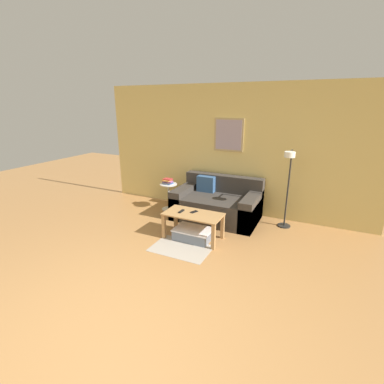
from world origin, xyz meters
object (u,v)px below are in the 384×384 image
at_px(storage_bin, 193,234).
at_px(side_table, 169,194).
at_px(couch, 217,204).
at_px(book_stack, 168,181).
at_px(coffee_table, 193,219).
at_px(remote_control, 181,211).
at_px(floor_lamp, 288,179).
at_px(cell_phone, 194,212).

height_order(storage_bin, side_table, side_table).
bearing_deg(couch, side_table, 179.95).
height_order(side_table, book_stack, book_stack).
height_order(coffee_table, storage_bin, coffee_table).
relative_size(side_table, remote_control, 3.78).
relative_size(coffee_table, side_table, 1.70).
xyz_separation_m(storage_bin, book_stack, (-1.08, 1.03, 0.52)).
bearing_deg(book_stack, couch, 0.02).
xyz_separation_m(floor_lamp, book_stack, (-2.38, -0.01, -0.33)).
height_order(storage_bin, remote_control, remote_control).
bearing_deg(cell_phone, book_stack, 160.98).
bearing_deg(book_stack, storage_bin, -43.67).
height_order(storage_bin, cell_phone, cell_phone).
xyz_separation_m(storage_bin, remote_control, (-0.23, 0.02, 0.36)).
bearing_deg(cell_phone, floor_lamp, 57.26).
bearing_deg(side_table, storage_bin, -44.16).
bearing_deg(storage_bin, remote_control, 173.97).
bearing_deg(storage_bin, side_table, 135.84).
xyz_separation_m(storage_bin, side_table, (-1.06, 1.03, 0.25)).
height_order(couch, book_stack, couch).
height_order(remote_control, cell_phone, remote_control).
bearing_deg(floor_lamp, remote_control, -146.55).
xyz_separation_m(coffee_table, book_stack, (-1.06, 0.99, 0.26)).
height_order(couch, storage_bin, couch).
relative_size(storage_bin, floor_lamp, 0.43).
relative_size(couch, coffee_table, 1.67).
relative_size(coffee_table, floor_lamp, 0.67).
xyz_separation_m(book_stack, remote_control, (0.85, -1.00, -0.16)).
distance_m(side_table, remote_control, 1.31).
relative_size(side_table, cell_phone, 4.05).
height_order(floor_lamp, side_table, floor_lamp).
bearing_deg(book_stack, side_table, 4.57).
distance_m(couch, remote_control, 1.05).
distance_m(storage_bin, book_stack, 1.58).
distance_m(floor_lamp, book_stack, 2.40).
bearing_deg(storage_bin, cell_phone, 107.22).
relative_size(couch, storage_bin, 2.59).
distance_m(coffee_table, remote_control, 0.24).
xyz_separation_m(storage_bin, cell_phone, (-0.03, 0.11, 0.35)).
bearing_deg(remote_control, storage_bin, -4.31).
bearing_deg(couch, remote_control, -104.65).
height_order(side_table, cell_phone, side_table).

